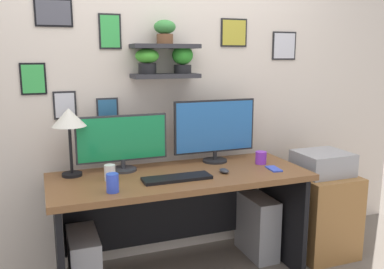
{
  "coord_description": "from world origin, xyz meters",
  "views": [
    {
      "loc": [
        -0.85,
        -2.47,
        1.53
      ],
      "look_at": [
        0.1,
        0.05,
        1.0
      ],
      "focal_mm": 38.23,
      "sensor_mm": 36.0,
      "label": 1
    }
  ],
  "objects": [
    {
      "name": "keyboard",
      "position": [
        -0.06,
        -0.11,
        0.76
      ],
      "size": [
        0.44,
        0.14,
        0.02
      ],
      "primitive_type": "cube",
      "color": "black",
      "rests_on": "desk"
    },
    {
      "name": "back_wall_assembly",
      "position": [
        -0.0,
        0.44,
        1.36
      ],
      "size": [
        4.4,
        0.24,
        2.7
      ],
      "color": "beige",
      "rests_on": "ground"
    },
    {
      "name": "computer_tower_left",
      "position": [
        -0.65,
        -0.01,
        0.21
      ],
      "size": [
        0.18,
        0.4,
        0.43
      ],
      "primitive_type": "cube",
      "color": "#99999E",
      "rests_on": "ground"
    },
    {
      "name": "desk_lamp",
      "position": [
        -0.68,
        0.21,
        1.11
      ],
      "size": [
        0.22,
        0.22,
        0.45
      ],
      "color": "black",
      "rests_on": "desk"
    },
    {
      "name": "desk",
      "position": [
        0.0,
        0.06,
        0.54
      ],
      "size": [
        1.71,
        0.68,
        0.75
      ],
      "color": "brown",
      "rests_on": "ground"
    },
    {
      "name": "coffee_mug",
      "position": [
        0.63,
        0.04,
        0.8
      ],
      "size": [
        0.08,
        0.08,
        0.09
      ],
      "primitive_type": "cylinder",
      "color": "purple",
      "rests_on": "desk"
    },
    {
      "name": "monitor_left",
      "position": [
        -0.34,
        0.22,
        0.95
      ],
      "size": [
        0.62,
        0.18,
        0.38
      ],
      "color": "#2D2D33",
      "rests_on": "desk"
    },
    {
      "name": "pen_cup",
      "position": [
        -0.46,
        0.02,
        0.8
      ],
      "size": [
        0.07,
        0.07,
        0.1
      ],
      "primitive_type": "cylinder",
      "color": "white",
      "rests_on": "desk"
    },
    {
      "name": "drawer_cabinet",
      "position": [
        1.14,
        -0.01,
        0.32
      ],
      "size": [
        0.44,
        0.5,
        0.63
      ],
      "primitive_type": "cube",
      "color": "#9E6B38",
      "rests_on": "ground"
    },
    {
      "name": "computer_mouse",
      "position": [
        0.28,
        -0.08,
        0.77
      ],
      "size": [
        0.06,
        0.09,
        0.03
      ],
      "primitive_type": "ellipsoid",
      "color": "#2D2D33",
      "rests_on": "desk"
    },
    {
      "name": "printer",
      "position": [
        1.14,
        -0.01,
        0.72
      ],
      "size": [
        0.38,
        0.34,
        0.17
      ],
      "primitive_type": "cube",
      "color": "#9E9EA3",
      "rests_on": "drawer_cabinet"
    },
    {
      "name": "water_cup",
      "position": [
        -0.49,
        -0.21,
        0.81
      ],
      "size": [
        0.07,
        0.07,
        0.11
      ],
      "primitive_type": "cylinder",
      "color": "blue",
      "rests_on": "desk"
    },
    {
      "name": "cell_phone",
      "position": [
        0.64,
        -0.13,
        0.76
      ],
      "size": [
        0.08,
        0.15,
        0.01
      ],
      "primitive_type": "cube",
      "rotation": [
        0.0,
        0.0,
        -0.1
      ],
      "color": "blue",
      "rests_on": "desk"
    },
    {
      "name": "monitor_right",
      "position": [
        0.34,
        0.22,
        1.0
      ],
      "size": [
        0.62,
        0.18,
        0.46
      ],
      "color": "black",
      "rests_on": "desk"
    },
    {
      "name": "computer_tower_right",
      "position": [
        0.66,
        0.11,
        0.23
      ],
      "size": [
        0.18,
        0.4,
        0.47
      ],
      "primitive_type": "cube",
      "color": "#99999E",
      "rests_on": "ground"
    }
  ]
}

